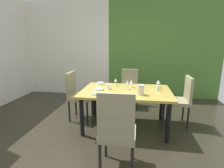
{
  "coord_description": "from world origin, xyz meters",
  "views": [
    {
      "loc": [
        0.63,
        -2.52,
        1.58
      ],
      "look_at": [
        0.17,
        0.53,
        0.85
      ],
      "focal_mm": 28.0,
      "sensor_mm": 36.0,
      "label": 1
    }
  ],
  "objects_px": {
    "chair_right_far": "(181,98)",
    "chair_head_far": "(129,85)",
    "wine_glass_rear": "(127,83)",
    "wine_glass_south": "(116,80)",
    "serving_bowl_right": "(99,89)",
    "chair_head_near": "(117,129)",
    "wine_glass_west": "(131,82)",
    "pitcher_north": "(141,90)",
    "wine_glass_left": "(158,82)",
    "cup_center": "(158,88)",
    "serving_bowl_corner": "(101,83)",
    "cup_front": "(109,87)",
    "chair_left_far": "(77,93)",
    "dining_table": "(126,94)",
    "serving_bowl_near_window": "(95,94)"
  },
  "relations": [
    {
      "from": "cup_front",
      "to": "cup_center",
      "type": "height_order",
      "value": "cup_center"
    },
    {
      "from": "cup_center",
      "to": "chair_head_near",
      "type": "bearing_deg",
      "value": -114.74
    },
    {
      "from": "wine_glass_rear",
      "to": "wine_glass_west",
      "type": "relative_size",
      "value": 1.11
    },
    {
      "from": "dining_table",
      "to": "pitcher_north",
      "type": "xyz_separation_m",
      "value": [
        0.26,
        -0.25,
        0.17
      ]
    },
    {
      "from": "chair_head_near",
      "to": "cup_center",
      "type": "relative_size",
      "value": 11.23
    },
    {
      "from": "chair_head_far",
      "to": "serving_bowl_near_window",
      "type": "bearing_deg",
      "value": 72.87
    },
    {
      "from": "chair_head_far",
      "to": "cup_center",
      "type": "bearing_deg",
      "value": 116.68
    },
    {
      "from": "chair_head_far",
      "to": "wine_glass_west",
      "type": "height_order",
      "value": "chair_head_far"
    },
    {
      "from": "dining_table",
      "to": "wine_glass_west",
      "type": "relative_size",
      "value": 10.25
    },
    {
      "from": "dining_table",
      "to": "wine_glass_west",
      "type": "xyz_separation_m",
      "value": [
        0.09,
        0.21,
        0.19
      ]
    },
    {
      "from": "chair_head_near",
      "to": "serving_bowl_right",
      "type": "distance_m",
      "value": 1.27
    },
    {
      "from": "chair_right_far",
      "to": "chair_head_far",
      "type": "height_order",
      "value": "chair_right_far"
    },
    {
      "from": "serving_bowl_right",
      "to": "chair_left_far",
      "type": "bearing_deg",
      "value": 149.87
    },
    {
      "from": "dining_table",
      "to": "chair_left_far",
      "type": "relative_size",
      "value": 1.63
    },
    {
      "from": "chair_left_far",
      "to": "serving_bowl_near_window",
      "type": "distance_m",
      "value": 0.86
    },
    {
      "from": "chair_left_far",
      "to": "pitcher_north",
      "type": "relative_size",
      "value": 5.67
    },
    {
      "from": "wine_glass_left",
      "to": "wine_glass_west",
      "type": "distance_m",
      "value": 0.52
    },
    {
      "from": "chair_left_far",
      "to": "serving_bowl_right",
      "type": "relative_size",
      "value": 5.88
    },
    {
      "from": "chair_head_far",
      "to": "wine_glass_left",
      "type": "bearing_deg",
      "value": 123.58
    },
    {
      "from": "wine_glass_left",
      "to": "serving_bowl_corner",
      "type": "relative_size",
      "value": 1.06
    },
    {
      "from": "chair_head_far",
      "to": "wine_glass_rear",
      "type": "height_order",
      "value": "chair_head_far"
    },
    {
      "from": "wine_glass_south",
      "to": "wine_glass_left",
      "type": "xyz_separation_m",
      "value": [
        0.84,
        -0.02,
        -0.0
      ]
    },
    {
      "from": "chair_left_far",
      "to": "wine_glass_west",
      "type": "height_order",
      "value": "chair_left_far"
    },
    {
      "from": "wine_glass_rear",
      "to": "wine_glass_south",
      "type": "bearing_deg",
      "value": 136.34
    },
    {
      "from": "chair_right_far",
      "to": "wine_glass_south",
      "type": "distance_m",
      "value": 1.31
    },
    {
      "from": "serving_bowl_right",
      "to": "cup_center",
      "type": "bearing_deg",
      "value": 6.33
    },
    {
      "from": "serving_bowl_right",
      "to": "cup_front",
      "type": "xyz_separation_m",
      "value": [
        0.17,
        0.08,
        0.03
      ]
    },
    {
      "from": "wine_glass_south",
      "to": "cup_front",
      "type": "height_order",
      "value": "wine_glass_south"
    },
    {
      "from": "chair_head_near",
      "to": "wine_glass_south",
      "type": "distance_m",
      "value": 1.57
    },
    {
      "from": "chair_right_far",
      "to": "wine_glass_rear",
      "type": "relative_size",
      "value": 5.5
    },
    {
      "from": "wine_glass_south",
      "to": "chair_right_far",
      "type": "bearing_deg",
      "value": -2.78
    },
    {
      "from": "serving_bowl_near_window",
      "to": "pitcher_north",
      "type": "bearing_deg",
      "value": 9.09
    },
    {
      "from": "wine_glass_west",
      "to": "serving_bowl_corner",
      "type": "relative_size",
      "value": 1.13
    },
    {
      "from": "serving_bowl_right",
      "to": "pitcher_north",
      "type": "bearing_deg",
      "value": -14.11
    },
    {
      "from": "dining_table",
      "to": "chair_left_far",
      "type": "bearing_deg",
      "value": 166.21
    },
    {
      "from": "wine_glass_south",
      "to": "wine_glass_rear",
      "type": "relative_size",
      "value": 0.88
    },
    {
      "from": "wine_glass_west",
      "to": "pitcher_north",
      "type": "xyz_separation_m",
      "value": [
        0.17,
        -0.46,
        -0.03
      ]
    },
    {
      "from": "chair_head_far",
      "to": "wine_glass_west",
      "type": "distance_m",
      "value": 1.04
    },
    {
      "from": "serving_bowl_near_window",
      "to": "serving_bowl_corner",
      "type": "xyz_separation_m",
      "value": [
        -0.07,
        0.73,
        0.01
      ]
    },
    {
      "from": "serving_bowl_near_window",
      "to": "cup_front",
      "type": "relative_size",
      "value": 1.59
    },
    {
      "from": "serving_bowl_right",
      "to": "chair_head_near",
      "type": "bearing_deg",
      "value": -67.27
    },
    {
      "from": "dining_table",
      "to": "chair_head_far",
      "type": "height_order",
      "value": "chair_head_far"
    },
    {
      "from": "wine_glass_south",
      "to": "wine_glass_left",
      "type": "relative_size",
      "value": 1.04
    },
    {
      "from": "chair_head_far",
      "to": "chair_head_near",
      "type": "relative_size",
      "value": 0.87
    },
    {
      "from": "chair_right_far",
      "to": "wine_glass_left",
      "type": "xyz_separation_m",
      "value": [
        -0.43,
        0.04,
        0.29
      ]
    },
    {
      "from": "dining_table",
      "to": "serving_bowl_corner",
      "type": "relative_size",
      "value": 11.56
    },
    {
      "from": "wine_glass_rear",
      "to": "chair_right_far",
      "type": "bearing_deg",
      "value": 9.99
    },
    {
      "from": "wine_glass_left",
      "to": "serving_bowl_corner",
      "type": "height_order",
      "value": "wine_glass_left"
    },
    {
      "from": "serving_bowl_right",
      "to": "chair_right_far",
      "type": "bearing_deg",
      "value": 11.55
    },
    {
      "from": "wine_glass_west",
      "to": "serving_bowl_right",
      "type": "xyz_separation_m",
      "value": [
        -0.59,
        -0.27,
        -0.1
      ]
    }
  ]
}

